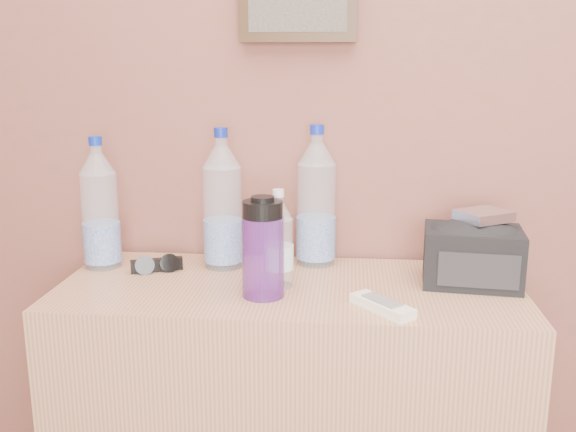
{
  "coord_description": "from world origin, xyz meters",
  "views": [
    {
      "loc": [
        -0.2,
        0.28,
        1.22
      ],
      "look_at": [
        -0.34,
        1.71,
        0.88
      ],
      "focal_mm": 40.0,
      "sensor_mm": 36.0,
      "label": 1
    }
  ],
  "objects_px": {
    "nalgene_bottle": "(263,248)",
    "foil_packet": "(484,215)",
    "pet_large_b": "(223,207)",
    "ac_remote": "(382,306)",
    "pet_large_c": "(316,204)",
    "pet_small": "(278,244)",
    "toiletry_bag": "(472,253)",
    "dresser": "(289,414)",
    "sunglasses": "(157,265)",
    "pet_large_a": "(100,210)"
  },
  "relations": [
    {
      "from": "nalgene_bottle",
      "to": "foil_packet",
      "type": "distance_m",
      "value": 0.54
    },
    {
      "from": "pet_large_b",
      "to": "ac_remote",
      "type": "xyz_separation_m",
      "value": [
        0.4,
        -0.28,
        -0.15
      ]
    },
    {
      "from": "pet_large_c",
      "to": "pet_small",
      "type": "distance_m",
      "value": 0.21
    },
    {
      "from": "pet_large_b",
      "to": "toiletry_bag",
      "type": "xyz_separation_m",
      "value": [
        0.63,
        -0.08,
        -0.08
      ]
    },
    {
      "from": "pet_large_b",
      "to": "pet_large_c",
      "type": "distance_m",
      "value": 0.25
    },
    {
      "from": "pet_large_b",
      "to": "foil_packet",
      "type": "xyz_separation_m",
      "value": [
        0.65,
        -0.06,
        0.01
      ]
    },
    {
      "from": "dresser",
      "to": "pet_small",
      "type": "relative_size",
      "value": 4.71
    },
    {
      "from": "foil_packet",
      "to": "nalgene_bottle",
      "type": "bearing_deg",
      "value": -163.76
    },
    {
      "from": "dresser",
      "to": "pet_large_c",
      "type": "relative_size",
      "value": 3.01
    },
    {
      "from": "sunglasses",
      "to": "foil_packet",
      "type": "height_order",
      "value": "foil_packet"
    },
    {
      "from": "dresser",
      "to": "pet_large_b",
      "type": "distance_m",
      "value": 0.56
    },
    {
      "from": "dresser",
      "to": "nalgene_bottle",
      "type": "relative_size",
      "value": 4.76
    },
    {
      "from": "pet_small",
      "to": "sunglasses",
      "type": "relative_size",
      "value": 1.79
    },
    {
      "from": "nalgene_bottle",
      "to": "sunglasses",
      "type": "bearing_deg",
      "value": 153.03
    },
    {
      "from": "foil_packet",
      "to": "pet_small",
      "type": "bearing_deg",
      "value": -170.78
    },
    {
      "from": "pet_large_a",
      "to": "pet_large_b",
      "type": "distance_m",
      "value": 0.32
    },
    {
      "from": "pet_large_c",
      "to": "pet_large_b",
      "type": "bearing_deg",
      "value": -168.54
    },
    {
      "from": "pet_small",
      "to": "toiletry_bag",
      "type": "height_order",
      "value": "pet_small"
    },
    {
      "from": "pet_large_c",
      "to": "nalgene_bottle",
      "type": "relative_size",
      "value": 1.58
    },
    {
      "from": "pet_large_c",
      "to": "sunglasses",
      "type": "bearing_deg",
      "value": -164.91
    },
    {
      "from": "pet_small",
      "to": "nalgene_bottle",
      "type": "relative_size",
      "value": 1.01
    },
    {
      "from": "nalgene_bottle",
      "to": "sunglasses",
      "type": "relative_size",
      "value": 1.78
    },
    {
      "from": "pet_large_b",
      "to": "ac_remote",
      "type": "height_order",
      "value": "pet_large_b"
    },
    {
      "from": "nalgene_bottle",
      "to": "toiletry_bag",
      "type": "bearing_deg",
      "value": 15.26
    },
    {
      "from": "foil_packet",
      "to": "sunglasses",
      "type": "bearing_deg",
      "value": 179.92
    },
    {
      "from": "dresser",
      "to": "foil_packet",
      "type": "relative_size",
      "value": 9.75
    },
    {
      "from": "dresser",
      "to": "nalgene_bottle",
      "type": "bearing_deg",
      "value": -122.39
    },
    {
      "from": "dresser",
      "to": "sunglasses",
      "type": "relative_size",
      "value": 8.46
    },
    {
      "from": "pet_large_c",
      "to": "ac_remote",
      "type": "bearing_deg",
      "value": -63.59
    },
    {
      "from": "pet_large_c",
      "to": "toiletry_bag",
      "type": "height_order",
      "value": "pet_large_c"
    },
    {
      "from": "ac_remote",
      "to": "toiletry_bag",
      "type": "relative_size",
      "value": 0.7
    },
    {
      "from": "pet_large_a",
      "to": "pet_large_b",
      "type": "bearing_deg",
      "value": 5.77
    },
    {
      "from": "pet_large_c",
      "to": "sunglasses",
      "type": "height_order",
      "value": "pet_large_c"
    },
    {
      "from": "pet_large_b",
      "to": "foil_packet",
      "type": "relative_size",
      "value": 3.19
    },
    {
      "from": "dresser",
      "to": "pet_small",
      "type": "distance_m",
      "value": 0.45
    },
    {
      "from": "pet_large_b",
      "to": "foil_packet",
      "type": "height_order",
      "value": "pet_large_b"
    },
    {
      "from": "nalgene_bottle",
      "to": "foil_packet",
      "type": "relative_size",
      "value": 2.05
    },
    {
      "from": "pet_large_c",
      "to": "foil_packet",
      "type": "relative_size",
      "value": 3.24
    },
    {
      "from": "pet_large_c",
      "to": "sunglasses",
      "type": "relative_size",
      "value": 2.81
    },
    {
      "from": "pet_small",
      "to": "nalgene_bottle",
      "type": "xyz_separation_m",
      "value": [
        -0.03,
        -0.07,
        0.01
      ]
    },
    {
      "from": "sunglasses",
      "to": "foil_packet",
      "type": "relative_size",
      "value": 1.15
    },
    {
      "from": "ac_remote",
      "to": "foil_packet",
      "type": "relative_size",
      "value": 1.39
    },
    {
      "from": "dresser",
      "to": "toiletry_bag",
      "type": "xyz_separation_m",
      "value": [
        0.44,
        0.05,
        0.43
      ]
    },
    {
      "from": "nalgene_bottle",
      "to": "toiletry_bag",
      "type": "height_order",
      "value": "nalgene_bottle"
    },
    {
      "from": "dresser",
      "to": "toiletry_bag",
      "type": "distance_m",
      "value": 0.62
    },
    {
      "from": "pet_large_a",
      "to": "toiletry_bag",
      "type": "relative_size",
      "value": 1.51
    },
    {
      "from": "sunglasses",
      "to": "pet_large_c",
      "type": "bearing_deg",
      "value": -7.38
    },
    {
      "from": "pet_large_a",
      "to": "sunglasses",
      "type": "height_order",
      "value": "pet_large_a"
    },
    {
      "from": "ac_remote",
      "to": "foil_packet",
      "type": "height_order",
      "value": "foil_packet"
    },
    {
      "from": "dresser",
      "to": "nalgene_bottle",
      "type": "height_order",
      "value": "nalgene_bottle"
    }
  ]
}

